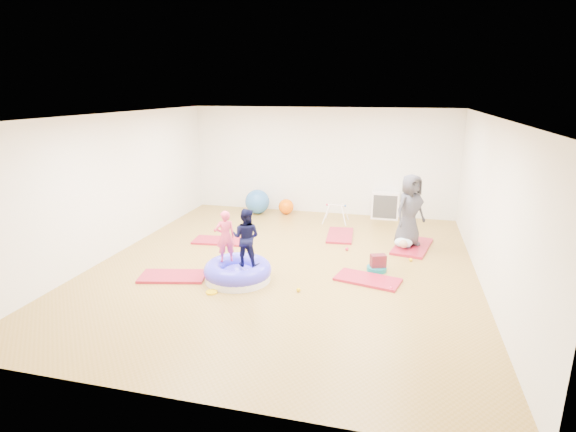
# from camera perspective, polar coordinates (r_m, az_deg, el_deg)

# --- Properties ---
(room) EXTENTS (7.01, 8.01, 2.81)m
(room) POSITION_cam_1_polar(r_m,az_deg,el_deg) (8.18, -0.51, 2.82)
(room) COLOR olive
(room) RESTS_ON ground
(gym_mat_front_left) EXTENTS (1.25, 0.82, 0.05)m
(gym_mat_front_left) POSITION_cam_1_polar(r_m,az_deg,el_deg) (8.33, -14.41, -7.42)
(gym_mat_front_left) COLOR #A81B36
(gym_mat_front_left) RESTS_ON ground
(gym_mat_mid_left) EXTENTS (1.15, 0.65, 0.05)m
(gym_mat_mid_left) POSITION_cam_1_polar(r_m,az_deg,el_deg) (10.02, -8.77, -3.11)
(gym_mat_mid_left) COLOR #A81B36
(gym_mat_mid_left) RESTS_ON ground
(gym_mat_center_back) EXTENTS (0.64, 1.16, 0.05)m
(gym_mat_center_back) POSITION_cam_1_polar(r_m,az_deg,el_deg) (10.33, 6.63, -2.45)
(gym_mat_center_back) COLOR #A81B36
(gym_mat_center_back) RESTS_ON ground
(gym_mat_right) EXTENTS (1.20, 0.80, 0.05)m
(gym_mat_right) POSITION_cam_1_polar(r_m,az_deg,el_deg) (8.06, 10.09, -7.94)
(gym_mat_right) COLOR #A81B36
(gym_mat_right) RESTS_ON ground
(gym_mat_rear_right) EXTENTS (0.92, 1.42, 0.05)m
(gym_mat_rear_right) POSITION_cam_1_polar(r_m,az_deg,el_deg) (9.90, 15.49, -3.73)
(gym_mat_rear_right) COLOR #A81B36
(gym_mat_rear_right) RESTS_ON ground
(inflatable_cushion) EXTENTS (1.19, 1.19, 0.37)m
(inflatable_cushion) POSITION_cam_1_polar(r_m,az_deg,el_deg) (7.99, -6.39, -7.07)
(inflatable_cushion) COLOR white
(inflatable_cushion) RESTS_ON ground
(child_pink) EXTENTS (0.40, 0.36, 0.93)m
(child_pink) POSITION_cam_1_polar(r_m,az_deg,el_deg) (7.91, -7.97, -2.23)
(child_pink) COLOR #FA436A
(child_pink) RESTS_ON inflatable_cushion
(child_navy) EXTENTS (0.51, 0.41, 1.01)m
(child_navy) POSITION_cam_1_polar(r_m,az_deg,el_deg) (7.68, -5.35, -2.35)
(child_navy) COLOR black
(child_navy) RESTS_ON inflatable_cushion
(adult_caregiver) EXTENTS (0.86, 0.87, 1.52)m
(adult_caregiver) POSITION_cam_1_polar(r_m,az_deg,el_deg) (9.67, 15.21, 0.72)
(adult_caregiver) COLOR #393943
(adult_caregiver) RESTS_ON gym_mat_rear_right
(infant) EXTENTS (0.37, 0.37, 0.22)m
(infant) POSITION_cam_1_polar(r_m,az_deg,el_deg) (9.64, 14.44, -3.32)
(infant) COLOR white
(infant) RESTS_ON gym_mat_rear_right
(ball_pit_balls) EXTENTS (4.53, 2.90, 0.07)m
(ball_pit_balls) POSITION_cam_1_polar(r_m,az_deg,el_deg) (8.43, 1.63, -6.51)
(ball_pit_balls) COLOR yellow
(ball_pit_balls) RESTS_ON ground
(exercise_ball_blue) EXTENTS (0.66, 0.66, 0.66)m
(exercise_ball_blue) POSITION_cam_1_polar(r_m,az_deg,el_deg) (12.10, -3.91, 1.83)
(exercise_ball_blue) COLOR #295EA4
(exercise_ball_blue) RESTS_ON ground
(exercise_ball_orange) EXTENTS (0.41, 0.41, 0.41)m
(exercise_ball_orange) POSITION_cam_1_polar(r_m,az_deg,el_deg) (12.06, -0.24, 1.21)
(exercise_ball_orange) COLOR #F86100
(exercise_ball_orange) RESTS_ON ground
(infant_play_gym) EXTENTS (0.61, 0.58, 0.47)m
(infant_play_gym) POSITION_cam_1_polar(r_m,az_deg,el_deg) (11.28, 6.10, 0.67)
(infant_play_gym) COLOR white
(infant_play_gym) RESTS_ON ground
(cube_shelf) EXTENTS (0.70, 0.34, 0.70)m
(cube_shelf) POSITION_cam_1_polar(r_m,az_deg,el_deg) (11.87, 12.24, 1.32)
(cube_shelf) COLOR white
(cube_shelf) RESTS_ON ground
(balance_disc) EXTENTS (0.37, 0.37, 0.08)m
(balance_disc) POSITION_cam_1_polar(r_m,az_deg,el_deg) (8.51, 11.20, -6.58)
(balance_disc) COLOR #0E757F
(balance_disc) RESTS_ON ground
(backpack) EXTENTS (0.31, 0.25, 0.31)m
(backpack) POSITION_cam_1_polar(r_m,az_deg,el_deg) (8.47, 11.36, -5.84)
(backpack) COLOR maroon
(backpack) RESTS_ON ground
(yellow_toy) EXTENTS (0.19, 0.19, 0.03)m
(yellow_toy) POSITION_cam_1_polar(r_m,az_deg,el_deg) (7.60, -9.68, -9.52)
(yellow_toy) COLOR yellow
(yellow_toy) RESTS_ON ground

